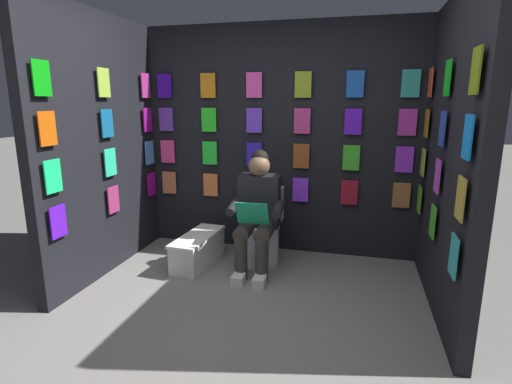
{
  "coord_description": "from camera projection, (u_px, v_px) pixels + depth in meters",
  "views": [
    {
      "loc": [
        -0.83,
        2.36,
        1.65
      ],
      "look_at": [
        0.03,
        -1.02,
        0.85
      ],
      "focal_mm": 27.77,
      "sensor_mm": 36.0,
      "label": 1
    }
  ],
  "objects": [
    {
      "name": "display_wall_left",
      "position": [
        451.0,
        158.0,
        3.02
      ],
      "size": [
        0.14,
        1.85,
        2.45
      ],
      "color": "black",
      "rests_on": "ground"
    },
    {
      "name": "ground_plane",
      "position": [
        225.0,
        341.0,
        2.8
      ],
      "size": [
        30.0,
        30.0,
        0.0
      ],
      "primitive_type": "plane",
      "color": "gray"
    },
    {
      "name": "display_wall_right",
      "position": [
        101.0,
        147.0,
        3.77
      ],
      "size": [
        0.14,
        1.85,
        2.45
      ],
      "color": "black",
      "rests_on": "ground"
    },
    {
      "name": "comic_longbox_near",
      "position": [
        198.0,
        249.0,
        4.08
      ],
      "size": [
        0.35,
        0.79,
        0.31
      ],
      "rotation": [
        0.0,
        0.0,
        -0.07
      ],
      "color": "white",
      "rests_on": "ground"
    },
    {
      "name": "display_wall_back",
      "position": [
        279.0,
        141.0,
        4.31
      ],
      "size": [
        3.07,
        0.14,
        2.45
      ],
      "color": "black",
      "rests_on": "ground"
    },
    {
      "name": "person_reading",
      "position": [
        257.0,
        212.0,
        3.86
      ],
      "size": [
        0.53,
        0.69,
        1.19
      ],
      "rotation": [
        0.0,
        0.0,
        0.04
      ],
      "color": "black",
      "rests_on": "ground"
    },
    {
      "name": "toilet",
      "position": [
        262.0,
        231.0,
        4.13
      ],
      "size": [
        0.41,
        0.56,
        0.77
      ],
      "rotation": [
        0.0,
        0.0,
        0.04
      ],
      "color": "white",
      "rests_on": "ground"
    }
  ]
}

